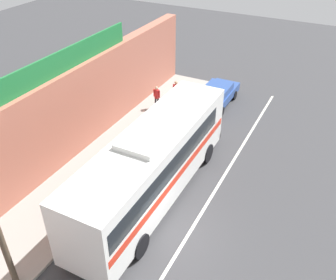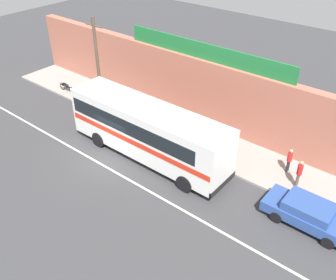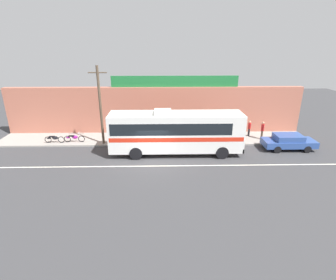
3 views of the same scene
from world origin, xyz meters
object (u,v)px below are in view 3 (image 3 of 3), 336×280
utility_pole (100,105)px  pedestrian_near_shop (263,129)px  motorcycle_orange (54,138)px  intercity_bus (175,131)px  parked_car (289,141)px  motorcycle_blue (74,138)px  pedestrian_far_left (249,127)px

utility_pole → pedestrian_near_shop: 15.39m
motorcycle_orange → intercity_bus: bearing=-12.3°
parked_car → motorcycle_blue: bearing=174.5°
pedestrian_near_shop → parked_car: bearing=-56.2°
pedestrian_far_left → motorcycle_blue: bearing=-175.4°
motorcycle_blue → pedestrian_far_left: 17.07m
intercity_bus → motorcycle_orange: (-11.18, 2.44, -1.50)m
intercity_bus → utility_pole: (-6.54, 2.16, 1.73)m
parked_car → utility_pole: utility_pole is taller
motorcycle_blue → pedestrian_far_left: bearing=4.6°
parked_car → intercity_bus: bearing=-176.0°
intercity_bus → pedestrian_far_left: bearing=27.5°
pedestrian_far_left → intercity_bus: bearing=-152.5°
utility_pole → motorcycle_blue: utility_pole is taller
intercity_bus → pedestrian_far_left: 8.65m
utility_pole → motorcycle_orange: size_ratio=3.84×
motorcycle_blue → intercity_bus: bearing=-15.4°
motorcycle_blue → motorcycle_orange: 1.80m
motorcycle_orange → pedestrian_near_shop: (19.77, 0.59, 0.60)m
motorcycle_blue → pedestrian_far_left: pedestrian_far_left is taller
utility_pole → pedestrian_far_left: bearing=7.2°
intercity_bus → motorcycle_blue: bearing=164.6°
intercity_bus → utility_pole: 7.10m
pedestrian_far_left → pedestrian_near_shop: 1.36m
motorcycle_blue → pedestrian_near_shop: bearing=1.4°
pedestrian_far_left → pedestrian_near_shop: (0.97, -0.94, 0.12)m
parked_car → pedestrian_far_left: size_ratio=2.87×
intercity_bus → pedestrian_near_shop: 9.16m
parked_car → pedestrian_far_left: bearing=127.8°
utility_pole → motorcycle_blue: (-2.85, 0.43, -3.23)m
utility_pole → motorcycle_blue: size_ratio=3.64×
motorcycle_orange → pedestrian_near_shop: bearing=1.7°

